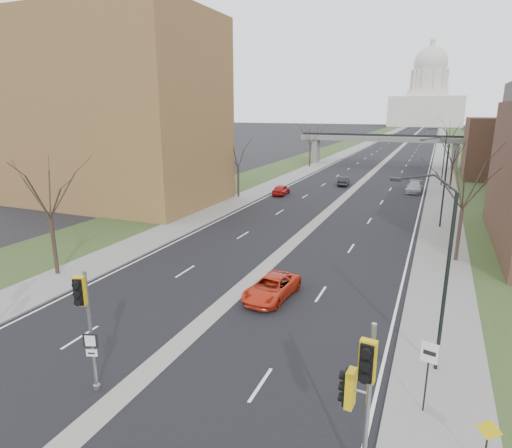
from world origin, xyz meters
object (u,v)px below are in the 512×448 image
Objects in this scene: signal_pole_right at (361,386)px; speed_limit_sign at (428,365)px; car_left_near at (281,190)px; car_right_mid at (414,187)px; signal_pole_median at (85,312)px; car_left_far at (344,181)px; warning_sign at (488,437)px; car_right_near at (272,288)px.

signal_pole_right is 5.08m from speed_limit_sign.
car_left_near is 18.97m from car_right_mid.
signal_pole_median is 43.75m from car_left_near.
warning_sign is at bearing 102.28° from car_left_far.
car_right_mid is (-4.96, 50.35, -0.65)m from warning_sign.
car_left_near is (-7.26, 43.05, -2.95)m from signal_pole_median.
car_right_near is 0.96× the size of car_right_mid.
signal_pole_right reaches higher than car_right_near.
signal_pole_median is at bearing -98.98° from car_right_mid.
car_right_mid is at bearing -154.69° from car_left_near.
signal_pole_right is 52.65m from car_right_mid.
warning_sign is (3.69, 2.21, -2.27)m from signal_pole_right.
speed_limit_sign is at bearing 138.90° from warning_sign.
car_right_near is (-9.09, 7.47, -1.44)m from speed_limit_sign.
car_right_mid is (6.00, 40.60, 0.06)m from car_right_near.
warning_sign is at bearing -83.12° from car_right_mid.
warning_sign reaches higher than car_right_near.
signal_pole_median reaches higher than car_right_mid.
car_right_mid is at bearing 105.93° from speed_limit_sign.
signal_pole_median is 14.66m from warning_sign.
signal_pole_right is 55.58m from car_left_far.
car_left_far is at bearing -123.75° from car_left_near.
car_right_near is (-7.27, 11.96, -2.98)m from signal_pole_right.
signal_pole_median is at bearing -101.36° from car_right_near.
signal_pole_right reaches higher than warning_sign.
car_left_far is 0.84× the size of car_right_near.
speed_limit_sign is at bearing -34.25° from car_right_near.
car_left_far is at bearing 100.99° from car_right_near.
warning_sign is at bearing 35.86° from signal_pole_right.
car_right_near is (-10.96, 9.75, -0.71)m from warning_sign.
signal_pole_median is at bearing -177.45° from signal_pole_right.
car_left_far is (6.36, 10.78, -0.04)m from car_left_near.
car_left_near reaches higher than car_right_near.
signal_pole_median reaches higher than car_right_near.
car_left_far is (-11.58, 54.28, -2.98)m from signal_pole_right.
signal_pole_median is 2.70× the size of warning_sign.
signal_pole_median reaches higher than car_left_near.
signal_pole_median is 53.91m from car_left_far.
car_right_mid is at bearing 166.45° from car_left_far.
warning_sign is 14.69m from car_right_near.
car_left_far is at bearing 117.31° from speed_limit_sign.
speed_limit_sign is 1.49× the size of warning_sign.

